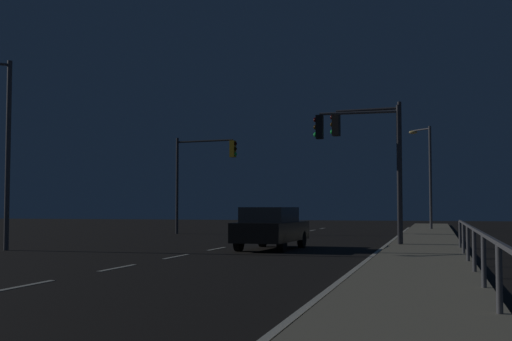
# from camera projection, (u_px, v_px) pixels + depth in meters

# --- Properties ---
(ground_plane) EXTENTS (112.00, 112.00, 0.00)m
(ground_plane) POSITION_uv_depth(u_px,v_px,m) (182.00, 256.00, 21.38)
(ground_plane) COLOR black
(ground_plane) RESTS_ON ground
(sidewalk_right) EXTENTS (2.71, 77.00, 0.14)m
(sidewalk_right) POSITION_uv_depth(u_px,v_px,m) (423.00, 258.00, 19.39)
(sidewalk_right) COLOR gray
(sidewalk_right) RESTS_ON ground
(lane_markings_center) EXTENTS (0.14, 50.00, 0.01)m
(lane_markings_center) POSITION_uv_depth(u_px,v_px,m) (217.00, 249.00, 24.75)
(lane_markings_center) COLOR silver
(lane_markings_center) RESTS_ON ground
(lane_edge_line) EXTENTS (0.14, 53.00, 0.01)m
(lane_edge_line) POSITION_uv_depth(u_px,v_px,m) (381.00, 249.00, 24.63)
(lane_edge_line) COLOR silver
(lane_edge_line) RESTS_ON ground
(car) EXTENTS (2.04, 4.49, 1.57)m
(car) POSITION_uv_depth(u_px,v_px,m) (271.00, 227.00, 24.50)
(car) COLOR black
(car) RESTS_ON ground
(traffic_light_near_left) EXTENTS (3.42, 0.34, 5.41)m
(traffic_light_near_left) POSITION_uv_depth(u_px,v_px,m) (362.00, 147.00, 25.96)
(traffic_light_near_left) COLOR #38383D
(traffic_light_near_left) RESTS_ON sidewalk_right
(traffic_light_near_right) EXTENTS (3.92, 0.73, 5.65)m
(traffic_light_near_right) POSITION_uv_depth(u_px,v_px,m) (202.00, 166.00, 38.26)
(traffic_light_near_right) COLOR #38383D
(traffic_light_near_right) RESTS_ON ground
(traffic_light_mid_left) EXTENTS (2.88, 0.56, 5.58)m
(traffic_light_mid_left) POSITION_uv_depth(u_px,v_px,m) (370.00, 146.00, 26.29)
(traffic_light_mid_left) COLOR #38383D
(traffic_light_mid_left) RESTS_ON sidewalk_right
(street_lamp_far_end) EXTENTS (1.47, 1.41, 6.75)m
(street_lamp_far_end) POSITION_uv_depth(u_px,v_px,m) (427.00, 167.00, 43.49)
(street_lamp_far_end) COLOR #4C4C51
(street_lamp_far_end) RESTS_ON sidewalk_right
(barrier_fence) EXTENTS (0.09, 23.96, 0.98)m
(barrier_fence) POSITION_uv_depth(u_px,v_px,m) (483.00, 246.00, 11.83)
(barrier_fence) COLOR #59595E
(barrier_fence) RESTS_ON sidewalk_right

